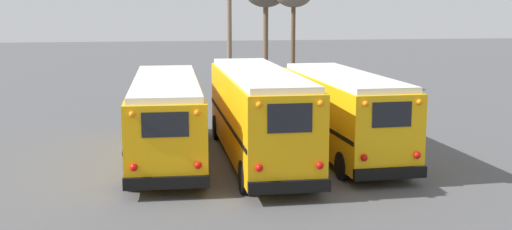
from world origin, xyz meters
TOP-DOWN VIEW (x-y plane):
  - ground_plane at (0.00, 0.00)m, footprint 160.00×160.00m
  - school_bus_0 at (-3.28, -0.28)m, footprint 2.83×10.83m
  - school_bus_1 at (0.00, -1.21)m, footprint 2.50×10.91m
  - school_bus_2 at (3.28, -0.91)m, footprint 2.68×9.43m
  - utility_pole at (0.36, 10.27)m, footprint 1.80×0.26m

SIDE VIEW (x-z plane):
  - ground_plane at x=0.00m, z-range 0.00..0.00m
  - school_bus_0 at x=-3.28m, z-range 0.14..3.14m
  - school_bus_2 at x=3.28m, z-range 0.13..3.25m
  - school_bus_1 at x=0.00m, z-range 0.14..3.48m
  - utility_pole at x=0.36m, z-range 0.19..7.70m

